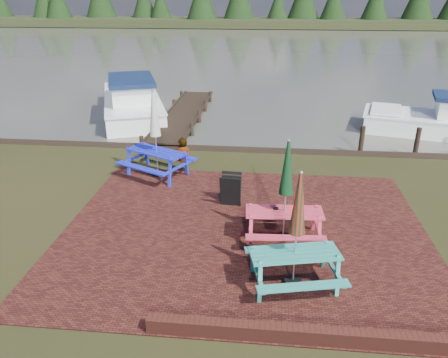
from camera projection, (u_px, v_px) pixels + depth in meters
The scene contains 12 objects.
ground at pixel (242, 254), 9.98m from camera, with size 120.00×120.00×0.00m, color black.
paving at pixel (244, 231), 10.89m from camera, with size 9.00×7.50×0.02m, color black.
brick_wall at pixel (357, 331), 7.52m from camera, with size 6.21×1.79×0.30m.
water at pixel (266, 49), 43.69m from camera, with size 120.00×60.00×0.02m, color #48463E.
far_treeline at pixel (269, 4), 68.80m from camera, with size 120.00×10.00×8.10m.
picnic_table_teal at pixel (295, 248), 8.62m from camera, with size 2.09×1.94×2.48m.
picnic_table_red at pixel (285, 207), 10.20m from camera, with size 1.89×1.70×2.52m.
picnic_table_blue at pixel (156, 147), 13.79m from camera, with size 2.56×2.46×2.74m.
chalkboard at pixel (231, 189), 12.05m from camera, with size 0.58×0.57×0.91m.
jetty at pixel (183, 114), 20.54m from camera, with size 1.76×9.08×1.00m.
boat_jetty at pixel (132, 103), 21.25m from camera, with size 4.96×7.94×2.18m.
person at pixel (182, 138), 15.00m from camera, with size 0.61×0.40×1.68m, color gray.
Camera 1 is at (0.46, -8.45, 5.57)m, focal length 35.00 mm.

